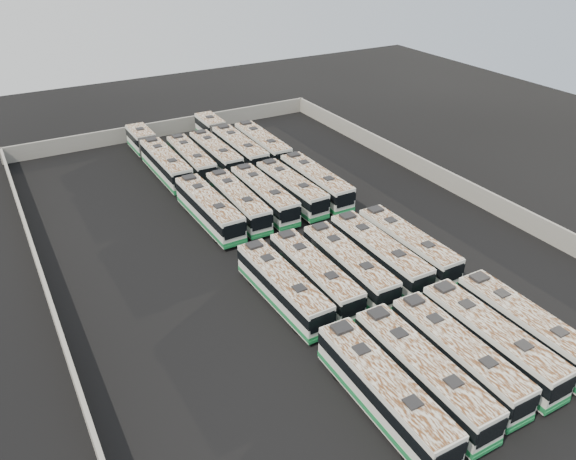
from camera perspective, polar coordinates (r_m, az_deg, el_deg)
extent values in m
plane|color=black|center=(54.79, 0.56, -1.69)|extent=(140.00, 140.00, 0.00)
cube|color=gray|center=(84.83, -11.99, 10.17)|extent=(45.20, 0.30, 2.20)
cube|color=gray|center=(66.99, 17.37, 4.09)|extent=(0.30, 73.20, 2.20)
cube|color=gray|center=(48.88, -22.90, -7.16)|extent=(0.30, 73.20, 2.20)
cube|color=white|center=(37.88, 9.69, -15.88)|extent=(2.72, 12.05, 2.75)
cube|color=#1A763D|center=(38.60, 9.56, -16.92)|extent=(2.77, 12.10, 0.42)
cube|color=black|center=(37.56, 9.75, -15.39)|extent=(2.78, 12.11, 0.92)
cube|color=black|center=(34.83, 16.12, -21.39)|extent=(2.20, 0.10, 1.45)
cube|color=beige|center=(36.90, 9.88, -14.34)|extent=(2.67, 11.81, 0.07)
cube|color=black|center=(35.47, 12.57, -16.72)|extent=(0.97, 0.97, 0.14)
cube|color=black|center=(38.33, 7.47, -11.90)|extent=(0.97, 0.97, 0.14)
cube|color=black|center=(39.77, 5.46, -9.87)|extent=(1.32, 1.12, 0.26)
cylinder|color=black|center=(36.42, 11.96, -21.51)|extent=(0.30, 1.01, 1.00)
cylinder|color=black|center=(37.45, 14.66, -20.06)|extent=(0.30, 1.01, 1.00)
cylinder|color=black|center=(40.42, 4.92, -14.34)|extent=(0.30, 1.01, 1.00)
cylinder|color=black|center=(41.35, 7.48, -13.29)|extent=(0.30, 1.01, 1.00)
cube|color=white|center=(39.59, 13.48, -13.95)|extent=(2.60, 12.00, 2.74)
cube|color=#1A763D|center=(40.28, 13.31, -14.98)|extent=(2.65, 12.05, 0.42)
cube|color=black|center=(39.29, 13.56, -13.47)|extent=(2.66, 12.06, 0.92)
cube|color=black|center=(36.70, 19.99, -18.85)|extent=(2.20, 0.08, 1.45)
cube|color=#1A763D|center=(37.82, 19.57, -20.41)|extent=(2.50, 0.12, 0.28)
cube|color=beige|center=(38.66, 13.72, -12.44)|extent=(2.54, 11.76, 0.07)
cube|color=black|center=(37.30, 16.47, -14.56)|extent=(0.96, 0.96, 0.14)
cube|color=black|center=(40.02, 11.24, -10.22)|extent=(0.96, 0.96, 0.14)
cube|color=black|center=(41.38, 9.16, -8.36)|extent=(1.31, 1.11, 0.26)
cylinder|color=black|center=(38.11, 15.93, -19.18)|extent=(0.29, 1.00, 1.00)
cylinder|color=black|center=(39.28, 18.31, -17.80)|extent=(0.29, 1.00, 1.00)
cylinder|color=black|center=(41.92, 8.67, -12.68)|extent=(0.29, 1.00, 1.00)
cylinder|color=black|center=(42.99, 10.99, -11.66)|extent=(0.29, 1.00, 1.00)
cube|color=white|center=(41.60, 16.82, -12.08)|extent=(2.64, 11.66, 2.66)
cube|color=#1A763D|center=(42.24, 16.63, -13.07)|extent=(2.69, 11.71, 0.41)
cube|color=black|center=(41.32, 16.91, -11.62)|extent=(2.70, 11.72, 0.89)
cube|color=black|center=(38.87, 22.96, -16.39)|extent=(2.13, 0.10, 1.40)
cube|color=#1A763D|center=(39.89, 22.53, -17.89)|extent=(2.42, 0.15, 0.27)
cube|color=beige|center=(40.74, 17.10, -10.64)|extent=(2.58, 11.43, 0.07)
cube|color=black|center=(39.46, 19.71, -12.52)|extent=(0.94, 0.94, 0.14)
cube|color=black|center=(42.02, 14.72, -8.66)|extent=(0.94, 0.94, 0.14)
cube|color=black|center=(43.30, 12.70, -7.00)|extent=(1.28, 1.09, 0.25)
cylinder|color=black|center=(40.11, 19.21, -16.81)|extent=(0.29, 0.97, 0.97)
cylinder|color=black|center=(41.35, 21.28, -15.58)|extent=(0.29, 0.97, 0.97)
cylinder|color=black|center=(43.72, 12.23, -11.03)|extent=(0.29, 0.97, 0.97)
cylinder|color=black|center=(44.86, 14.31, -10.11)|extent=(0.29, 0.97, 0.97)
cube|color=white|center=(43.55, 19.87, -10.45)|extent=(2.49, 11.87, 2.72)
cube|color=#1A763D|center=(44.17, 19.64, -11.44)|extent=(2.54, 11.92, 0.42)
cube|color=black|center=(43.28, 19.97, -9.99)|extent=(2.55, 11.93, 0.91)
cube|color=black|center=(40.96, 26.14, -14.40)|extent=(2.18, 0.06, 1.43)
cube|color=#1A763D|center=(41.96, 25.67, -15.91)|extent=(2.47, 0.10, 0.28)
cube|color=beige|center=(42.71, 20.18, -9.02)|extent=(2.44, 11.63, 0.07)
cube|color=black|center=(41.50, 22.86, -10.74)|extent=(0.94, 0.94, 0.14)
cube|color=black|center=(43.93, 17.72, -7.17)|extent=(0.94, 0.94, 0.14)
cube|color=black|center=(45.17, 15.62, -5.61)|extent=(1.29, 1.09, 0.26)
cylinder|color=black|center=(42.05, 22.43, -14.95)|extent=(0.28, 0.99, 0.99)
cylinder|color=black|center=(43.44, 24.27, -13.76)|extent=(0.28, 0.99, 0.99)
cylinder|color=black|center=(45.51, 15.20, -9.58)|extent=(0.28, 0.99, 0.99)
cylinder|color=black|center=(46.79, 17.11, -8.68)|extent=(0.28, 0.99, 0.99)
cube|color=white|center=(45.69, 22.97, -9.09)|extent=(2.52, 11.71, 2.68)
cube|color=#1A763D|center=(46.27, 22.73, -10.04)|extent=(2.57, 11.76, 0.41)
cube|color=black|center=(45.43, 23.08, -8.65)|extent=(2.58, 11.77, 0.90)
cube|color=beige|center=(44.90, 23.31, -7.71)|extent=(2.47, 11.48, 0.07)
cube|color=black|center=(43.76, 25.88, -9.27)|extent=(0.93, 0.93, 0.14)
cube|color=black|center=(46.04, 20.93, -6.02)|extent=(0.93, 0.93, 0.14)
cube|color=black|center=(47.20, 18.87, -4.59)|extent=(1.27, 1.08, 0.25)
cylinder|color=black|center=(44.21, 25.48, -13.24)|extent=(0.28, 0.98, 0.97)
cylinder|color=black|center=(45.65, 27.10, -12.16)|extent=(0.28, 0.98, 0.97)
cylinder|color=black|center=(47.45, 18.47, -8.34)|extent=(0.28, 0.98, 0.97)
cylinder|color=black|center=(48.80, 20.19, -7.52)|extent=(0.28, 0.98, 0.97)
cube|color=white|center=(46.27, -0.53, -5.80)|extent=(2.71, 11.64, 2.65)
cube|color=#1A763D|center=(46.84, -0.53, -6.77)|extent=(2.76, 11.69, 0.41)
cube|color=black|center=(46.02, -0.54, -5.35)|extent=(2.77, 11.70, 0.89)
cube|color=black|center=(42.19, 3.53, -9.37)|extent=(2.12, 0.12, 1.40)
cube|color=#1A763D|center=(43.13, 3.47, -10.89)|extent=(2.41, 0.16, 0.27)
cube|color=beige|center=(45.50, -0.54, -4.41)|extent=(2.66, 11.41, 0.07)
cube|color=black|center=(43.66, 1.17, -5.91)|extent=(0.94, 0.94, 0.14)
cube|color=black|center=(47.30, -2.11, -2.83)|extent=(0.94, 0.94, 0.14)
cube|color=black|center=(49.02, -3.43, -1.53)|extent=(1.28, 1.09, 0.25)
cylinder|color=black|center=(44.05, 0.79, -9.85)|extent=(0.30, 0.97, 0.96)
cylinder|color=black|center=(44.93, 3.06, -8.98)|extent=(0.30, 0.97, 0.96)
cylinder|color=black|center=(49.22, -3.77, -5.12)|extent=(0.30, 0.97, 0.96)
cylinder|color=black|center=(50.01, -1.67, -4.43)|extent=(0.30, 0.97, 0.96)
cube|color=white|center=(47.79, 2.70, -4.55)|extent=(2.51, 11.59, 2.65)
cube|color=#1A763D|center=(48.34, 2.68, -5.50)|extent=(2.56, 11.64, 0.40)
cube|color=black|center=(47.54, 2.71, -4.11)|extent=(2.57, 11.65, 0.89)
cube|color=black|center=(43.73, 6.71, -7.93)|extent=(2.12, 0.08, 1.40)
cube|color=#1A763D|center=(44.64, 6.60, -9.43)|extent=(2.41, 0.12, 0.27)
cube|color=beige|center=(47.04, 2.74, -3.19)|extent=(2.46, 11.36, 0.07)
cube|color=black|center=(45.21, 4.43, -4.61)|extent=(0.92, 0.92, 0.13)
cube|color=black|center=(48.83, 1.19, -1.68)|extent=(0.92, 0.92, 0.13)
cube|color=black|center=(50.54, -0.12, -0.44)|extent=(1.26, 1.07, 0.25)
cylinder|color=black|center=(45.52, 4.00, -8.42)|extent=(0.28, 0.97, 0.96)
cylinder|color=black|center=(46.47, 6.16, -7.63)|extent=(0.28, 0.97, 0.96)
cylinder|color=black|center=(50.67, -0.51, -3.92)|extent=(0.28, 0.97, 0.96)
cylinder|color=black|center=(51.52, 1.51, -3.30)|extent=(0.28, 0.97, 0.96)
cube|color=white|center=(49.21, 6.17, -3.60)|extent=(2.64, 11.57, 2.64)
cube|color=#1A763D|center=(49.74, 6.11, -4.53)|extent=(2.69, 11.63, 0.40)
cube|color=black|center=(48.97, 6.20, -3.17)|extent=(2.70, 11.64, 0.88)
cube|color=black|center=(45.29, 10.28, -6.77)|extent=(2.11, 0.10, 1.39)
cube|color=#1A763D|center=(46.16, 10.12, -8.24)|extent=(2.40, 0.15, 0.27)
cube|color=beige|center=(48.49, 6.26, -2.27)|extent=(2.59, 11.34, 0.07)
cube|color=black|center=(46.72, 7.99, -3.61)|extent=(0.93, 0.93, 0.13)
cube|color=black|center=(50.22, 4.66, -0.83)|extent=(0.93, 0.93, 0.13)
cube|color=black|center=(51.88, 3.30, 0.35)|extent=(1.27, 1.08, 0.25)
cylinder|color=black|center=(46.95, 7.56, -7.29)|extent=(0.29, 0.97, 0.96)
cylinder|color=black|center=(47.99, 9.58, -6.55)|extent=(0.29, 0.97, 0.96)
cylinder|color=black|center=(51.95, 2.90, -3.03)|extent=(0.29, 0.97, 0.96)
cylinder|color=black|center=(52.89, 4.82, -2.45)|extent=(0.29, 0.97, 0.96)
cube|color=white|center=(51.06, 9.18, -2.42)|extent=(2.55, 11.95, 2.73)
cube|color=#1A763D|center=(51.59, 9.09, -3.36)|extent=(2.60, 12.00, 0.42)
cube|color=black|center=(50.82, 9.22, -1.98)|extent=(2.61, 12.01, 0.91)
cube|color=black|center=(47.19, 13.61, -5.42)|extent=(2.19, 0.07, 1.44)
cube|color=#1A763D|center=(48.06, 13.40, -6.91)|extent=(2.49, 0.11, 0.28)
cube|color=beige|center=(50.34, 9.31, -1.07)|extent=(2.50, 11.71, 0.07)
cube|color=black|center=(48.59, 11.19, -2.34)|extent=(0.95, 0.95, 0.14)
cube|color=black|center=(52.06, 7.57, 0.31)|extent=(0.95, 0.95, 0.14)
cube|color=black|center=(53.71, 6.09, 1.45)|extent=(1.30, 1.10, 0.26)
cylinder|color=black|center=(48.74, 10.79, -6.03)|extent=(0.28, 1.00, 0.99)
cylinder|color=black|center=(49.94, 12.70, -5.29)|extent=(0.28, 1.00, 0.99)
cylinder|color=black|center=(53.70, 5.72, -1.94)|extent=(0.28, 1.00, 0.99)
cylinder|color=black|center=(54.80, 7.56, -1.36)|extent=(0.28, 1.00, 0.99)
cube|color=white|center=(52.86, 12.01, -1.55)|extent=(2.50, 11.72, 2.68)
cube|color=#1A763D|center=(53.37, 11.90, -2.45)|extent=(2.55, 11.77, 0.41)
cube|color=black|center=(52.64, 12.06, -1.14)|extent=(2.56, 11.78, 0.90)
cube|color=black|center=(49.25, 16.45, -4.28)|extent=(2.15, 0.07, 1.41)
cube|color=#1A763D|center=(50.07, 16.21, -5.70)|extent=(2.44, 0.11, 0.27)
cube|color=beige|center=(52.18, 12.16, -0.26)|extent=(2.45, 11.49, 0.07)
cube|color=black|center=(50.55, 14.06, -1.43)|extent=(0.93, 0.93, 0.14)
cube|color=black|center=(53.80, 10.40, 1.01)|extent=(0.93, 0.93, 0.14)
cube|color=black|center=(55.35, 8.89, 2.07)|extent=(1.27, 1.08, 0.25)
cylinder|color=black|center=(50.62, 13.70, -4.91)|extent=(0.28, 0.98, 0.98)
cylinder|color=black|center=(51.91, 15.42, -4.22)|extent=(0.28, 0.98, 0.98)
cylinder|color=black|center=(55.28, 8.56, -1.16)|extent=(0.28, 0.98, 0.98)
cylinder|color=black|center=(56.46, 10.24, -0.61)|extent=(0.28, 0.98, 0.98)
cube|color=white|center=(58.58, -8.02, 2.16)|extent=(2.78, 12.14, 2.77)
cube|color=#1A763D|center=(59.05, -7.95, 1.29)|extent=(2.83, 12.19, 0.42)
cube|color=black|center=(58.37, -8.05, 2.56)|extent=(2.84, 12.20, 0.93)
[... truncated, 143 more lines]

